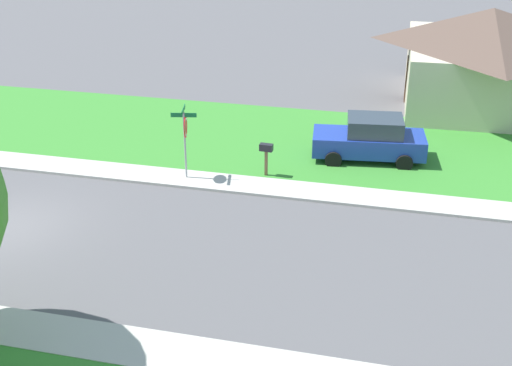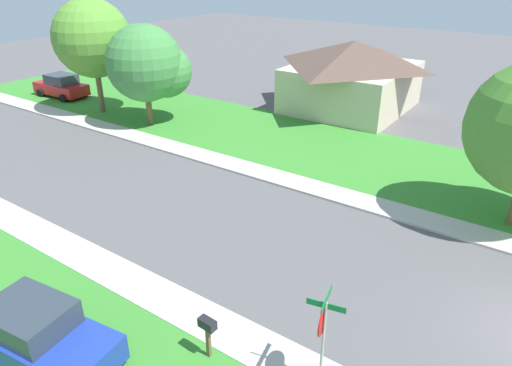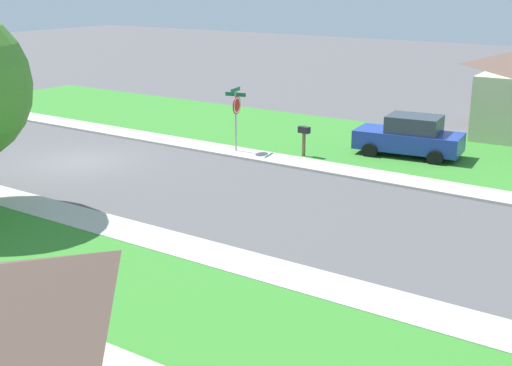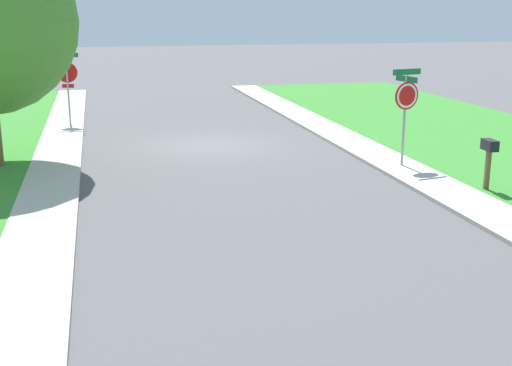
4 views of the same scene
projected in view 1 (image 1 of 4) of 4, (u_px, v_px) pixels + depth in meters
ground_plane at (8, 227)px, 21.57m from camera, size 120.00×120.00×0.00m
sidewalk_west at (397, 201)px, 23.15m from camera, size 1.40×56.00×0.10m
lawn_west at (402, 150)px, 27.29m from camera, size 8.00×56.00×0.08m
stop_sign_far_corner at (185, 131)px, 24.04m from camera, size 0.90×0.90×2.77m
car_blue_behind_trees at (370, 139)px, 26.14m from camera, size 2.43×4.49×1.76m
house_left_setback at (487, 56)px, 31.71m from camera, size 9.25×8.09×4.60m
mailbox at (266, 152)px, 24.61m from camera, size 0.27×0.49×1.31m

